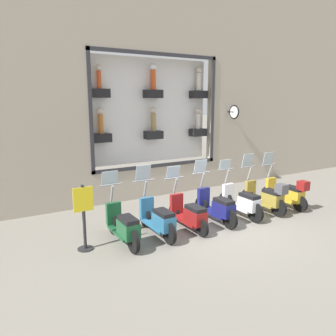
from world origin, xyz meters
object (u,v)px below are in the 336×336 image
scooter_teal_5 (158,219)px  scooter_red_4 (189,214)px  scooter_yellow_0 (288,193)px  scooter_navy_3 (217,207)px  scooter_olive_1 (267,197)px  scooter_white_2 (242,202)px  scooter_green_6 (124,226)px  shop_sign_post (84,216)px

scooter_teal_5 → scooter_red_4: bearing=-90.6°
scooter_yellow_0 → scooter_navy_3: size_ratio=0.99×
scooter_yellow_0 → scooter_navy_3: scooter_yellow_0 is taller
scooter_olive_1 → scooter_white_2: (0.06, 0.93, -0.04)m
scooter_green_6 → shop_sign_post: size_ratio=1.19×
scooter_white_2 → scooter_teal_5: (0.00, 2.79, -0.00)m
scooter_olive_1 → shop_sign_post: size_ratio=1.19×
scooter_teal_5 → scooter_green_6: bearing=90.0°
scooter_white_2 → scooter_olive_1: bearing=-93.6°
scooter_yellow_0 → scooter_navy_3: 2.79m
scooter_yellow_0 → scooter_teal_5: size_ratio=0.99×
scooter_yellow_0 → scooter_teal_5: 4.65m
scooter_navy_3 → shop_sign_post: 3.69m
scooter_white_2 → scooter_teal_5: bearing=90.0°
scooter_red_4 → shop_sign_post: bearing=86.3°
scooter_yellow_0 → scooter_green_6: scooter_yellow_0 is taller
scooter_yellow_0 → scooter_teal_5: (0.07, 4.65, -0.03)m
scooter_yellow_0 → shop_sign_post: (0.23, 6.46, 0.34)m
scooter_olive_1 → scooter_green_6: 4.65m
scooter_white_2 → scooter_red_4: (-0.01, 1.86, -0.03)m
scooter_navy_3 → scooter_green_6: (-0.00, 2.79, -0.00)m
scooter_red_4 → scooter_green_6: scooter_green_6 is taller
scooter_yellow_0 → shop_sign_post: size_ratio=1.18×
scooter_white_2 → scooter_red_4: size_ratio=1.01×
scooter_yellow_0 → scooter_red_4: (0.06, 3.72, -0.06)m
scooter_yellow_0 → scooter_olive_1: bearing=89.6°
scooter_teal_5 → shop_sign_post: scooter_teal_5 is taller
scooter_yellow_0 → scooter_teal_5: bearing=89.2°
scooter_green_6 → shop_sign_post: 0.96m
scooter_teal_5 → scooter_green_6: 0.93m
scooter_red_4 → scooter_green_6: bearing=89.7°
scooter_navy_3 → scooter_green_6: scooter_navy_3 is taller
scooter_teal_5 → scooter_navy_3: bearing=-90.0°
scooter_yellow_0 → scooter_teal_5: scooter_teal_5 is taller
scooter_white_2 → scooter_red_4: 1.86m
scooter_yellow_0 → scooter_white_2: scooter_yellow_0 is taller
scooter_olive_1 → scooter_red_4: scooter_olive_1 is taller
scooter_yellow_0 → scooter_white_2: bearing=88.0°
scooter_olive_1 → scooter_green_6: size_ratio=1.00×
scooter_white_2 → shop_sign_post: 4.62m
scooter_olive_1 → scooter_yellow_0: bearing=-90.4°
scooter_red_4 → shop_sign_post: size_ratio=1.18×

